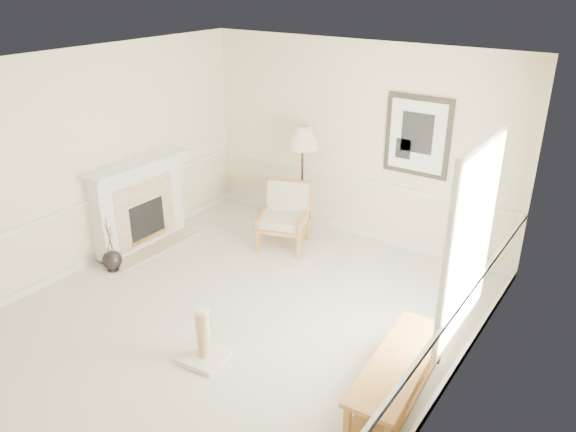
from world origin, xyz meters
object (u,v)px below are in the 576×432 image
object	(u,v)px
floor_lamp	(303,140)
bench	(398,373)
floor_vase	(112,261)
scratching_post	(204,344)
armchair	(286,212)

from	to	relation	value
floor_lamp	bench	world-z (taller)	floor_lamp
floor_vase	scratching_post	world-z (taller)	floor_vase
floor_vase	armchair	size ratio (longest dim) A/B	0.84
armchair	bench	world-z (taller)	armchair
bench	armchair	bearing A→B (deg)	142.41
floor_vase	scratching_post	distance (m)	2.43
floor_lamp	scratching_post	xyz separation A→B (m)	(0.93, -3.28, -1.25)
floor_vase	armchair	world-z (taller)	armchair
scratching_post	floor_vase	bearing A→B (deg)	162.94
armchair	bench	size ratio (longest dim) A/B	0.57
floor_vase	scratching_post	xyz separation A→B (m)	(2.32, -0.71, 0.05)
floor_lamp	armchair	bearing A→B (deg)	-82.40
floor_vase	armchair	bearing A→B (deg)	54.04
floor_vase	floor_lamp	distance (m)	3.20
armchair	scratching_post	distance (m)	2.88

